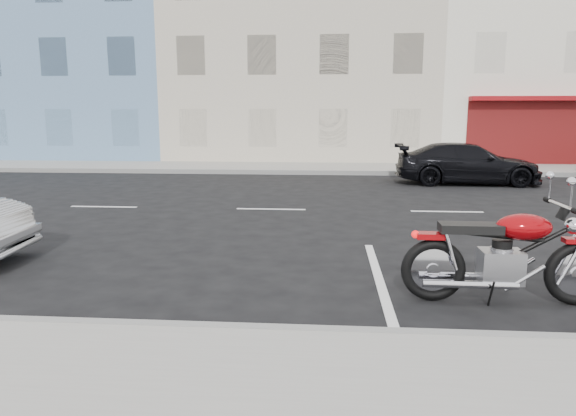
{
  "coord_description": "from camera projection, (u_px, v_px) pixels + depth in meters",
  "views": [
    {
      "loc": [
        -0.7,
        -11.62,
        2.16
      ],
      "look_at": [
        -1.28,
        -4.18,
        0.8
      ],
      "focal_mm": 32.0,
      "sensor_mm": 36.0,
      "label": 1
    }
  ],
  "objects": [
    {
      "name": "bldg_corner",
      "position": [
        563.0,
        32.0,
        25.76
      ],
      "size": [
        14.0,
        12.0,
        12.5
      ],
      "primitive_type": "cube",
      "color": "silver",
      "rests_on": "ground"
    },
    {
      "name": "car_far",
      "position": [
        467.0,
        164.0,
        16.15
      ],
      "size": [
        4.47,
        1.91,
        1.29
      ],
      "primitive_type": "imported",
      "rotation": [
        0.0,
        0.0,
        1.55
      ],
      "color": "black",
      "rests_on": "ground"
    },
    {
      "name": "ground",
      "position": [
        358.0,
        210.0,
        11.73
      ],
      "size": [
        120.0,
        120.0,
        0.0
      ],
      "primitive_type": "plane",
      "color": "black",
      "rests_on": "ground"
    },
    {
      "name": "bldg_blue",
      "position": [
        82.0,
        33.0,
        27.62
      ],
      "size": [
        12.0,
        12.0,
        13.0
      ],
      "primitive_type": "cube",
      "color": "#5E82A8",
      "rests_on": "ground"
    },
    {
      "name": "bldg_cream",
      "position": [
        305.0,
        45.0,
        26.84
      ],
      "size": [
        12.0,
        12.0,
        11.5
      ],
      "primitive_type": "cube",
      "color": "#BDB29D",
      "rests_on": "ground"
    },
    {
      "name": "sidewalk_far",
      "position": [
        221.0,
        167.0,
        20.63
      ],
      "size": [
        80.0,
        3.4,
        0.15
      ],
      "primitive_type": "cube",
      "color": "gray",
      "rests_on": "ground"
    },
    {
      "name": "curb_far",
      "position": [
        211.0,
        172.0,
        18.97
      ],
      "size": [
        80.0,
        0.12,
        0.16
      ],
      "primitive_type": "cube",
      "color": "gray",
      "rests_on": "ground"
    }
  ]
}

